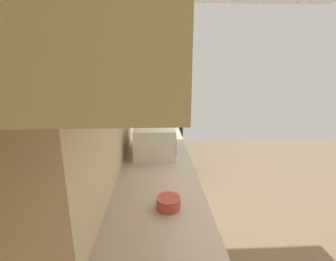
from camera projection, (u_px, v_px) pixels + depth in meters
ground_plane at (283, 242)px, 2.31m from camera, size 6.83×6.83×0.00m
wall_back at (113, 109)px, 1.88m from camera, size 4.39×0.12×2.72m
counter_run at (158, 237)px, 1.74m from camera, size 3.45×0.62×0.89m
upper_cabinets at (134, 33)px, 1.37m from camera, size 2.36×0.35×0.57m
window_back_wall at (29, 252)px, 0.51m from camera, size 0.41×0.02×0.64m
oven_range at (159, 147)px, 3.73m from camera, size 0.69×0.69×1.07m
microwave at (155, 139)px, 2.21m from camera, size 0.54×0.38×0.28m
bowl at (169, 202)px, 1.34m from camera, size 0.14×0.14×0.07m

